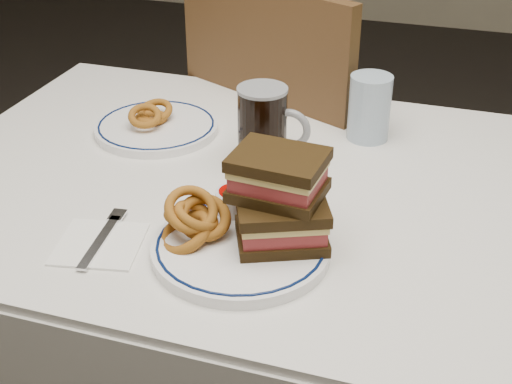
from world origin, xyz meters
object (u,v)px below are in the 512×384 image
(main_plate, at_px, (241,247))
(beer_mug, at_px, (264,126))
(chair_far, at_px, (298,160))
(reuben_sandwich, at_px, (280,199))
(far_plate, at_px, (157,127))

(main_plate, bearing_deg, beer_mug, 100.48)
(beer_mug, bearing_deg, chair_far, 95.38)
(main_plate, height_order, reuben_sandwich, reuben_sandwich)
(chair_far, distance_m, main_plate, 0.74)
(main_plate, distance_m, beer_mug, 0.29)
(reuben_sandwich, xyz_separation_m, beer_mug, (-0.10, 0.25, -0.01))
(reuben_sandwich, relative_size, far_plate, 0.66)
(chair_far, distance_m, far_plate, 0.46)
(chair_far, height_order, main_plate, chair_far)
(reuben_sandwich, bearing_deg, main_plate, -146.30)
(chair_far, bearing_deg, far_plate, -120.64)
(main_plate, relative_size, far_plate, 1.09)
(reuben_sandwich, distance_m, far_plate, 0.47)
(chair_far, xyz_separation_m, beer_mug, (0.04, -0.42, 0.28))
(chair_far, bearing_deg, reuben_sandwich, -78.01)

